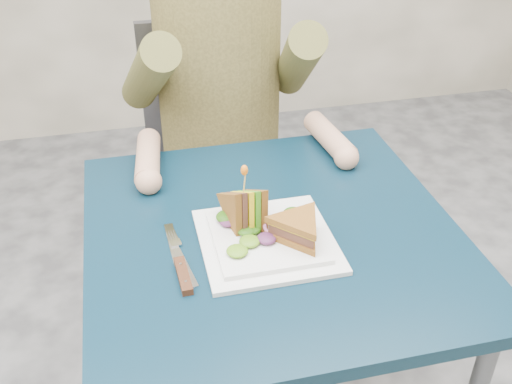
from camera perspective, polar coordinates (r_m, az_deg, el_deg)
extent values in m
cube|color=black|center=(1.23, 1.57, -4.09)|extent=(0.75, 0.75, 0.03)
cylinder|color=#595B5E|center=(1.68, -12.19, -8.99)|extent=(0.04, 0.04, 0.70)
cylinder|color=#595B5E|center=(1.78, 8.83, -5.91)|extent=(0.04, 0.04, 0.70)
cube|color=#47474C|center=(1.87, -3.25, 0.44)|extent=(0.42, 0.40, 0.04)
cube|color=#47474C|center=(1.91, -4.48, 9.62)|extent=(0.42, 0.03, 0.46)
cylinder|color=#47474C|center=(1.86, -7.57, -9.12)|extent=(0.02, 0.02, 0.43)
cylinder|color=#47474C|center=(1.91, 3.27, -7.52)|extent=(0.02, 0.02, 0.43)
cylinder|color=#47474C|center=(2.13, -8.66, -3.08)|extent=(0.02, 0.02, 0.43)
cylinder|color=#47474C|center=(2.17, 0.80, -1.83)|extent=(0.02, 0.02, 0.43)
cylinder|color=brown|center=(1.66, -3.58, 12.33)|extent=(0.34, 0.34, 0.52)
cylinder|color=brown|center=(1.56, -10.20, 10.96)|extent=(0.15, 0.39, 0.31)
cylinder|color=tan|center=(1.43, -10.25, 3.18)|extent=(0.08, 0.20, 0.06)
sphere|color=tan|center=(1.34, -10.20, 1.01)|extent=(0.06, 0.06, 0.06)
cylinder|color=brown|center=(1.62, 3.95, 12.29)|extent=(0.15, 0.39, 0.31)
cylinder|color=tan|center=(1.51, 7.04, 5.16)|extent=(0.08, 0.20, 0.06)
sphere|color=tan|center=(1.43, 8.61, 3.28)|extent=(0.06, 0.06, 0.06)
cube|color=white|center=(1.18, 1.03, -4.69)|extent=(0.26, 0.26, 0.01)
cube|color=white|center=(1.18, 1.04, -4.30)|extent=(0.21, 0.21, 0.01)
cube|color=silver|center=(1.13, -6.68, -7.19)|extent=(0.03, 0.12, 0.00)
cube|color=silver|center=(1.19, -7.68, -4.82)|extent=(0.02, 0.02, 0.00)
cube|color=silver|center=(1.21, -8.35, -4.16)|extent=(0.01, 0.03, 0.00)
cube|color=silver|center=(1.21, -8.12, -4.11)|extent=(0.01, 0.03, 0.00)
cube|color=silver|center=(1.21, -7.89, -4.06)|extent=(0.01, 0.03, 0.00)
cube|color=silver|center=(1.21, -7.66, -4.01)|extent=(0.01, 0.03, 0.00)
cube|color=silver|center=(1.19, -7.88, -4.92)|extent=(0.02, 0.14, 0.00)
cube|color=black|center=(1.11, -6.94, -7.91)|extent=(0.02, 0.10, 0.01)
cylinder|color=silver|center=(1.12, -7.20, -6.83)|extent=(0.01, 0.01, 0.00)
cylinder|color=silver|center=(1.08, -6.71, -8.47)|extent=(0.01, 0.01, 0.00)
cylinder|color=tan|center=(1.15, -1.10, 0.89)|extent=(0.01, 0.01, 0.06)
ellipsoid|color=orange|center=(1.13, -1.12, 2.09)|extent=(0.01, 0.01, 0.02)
torus|color=#9E4C7A|center=(1.17, 1.70, -3.28)|extent=(0.04, 0.04, 0.02)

